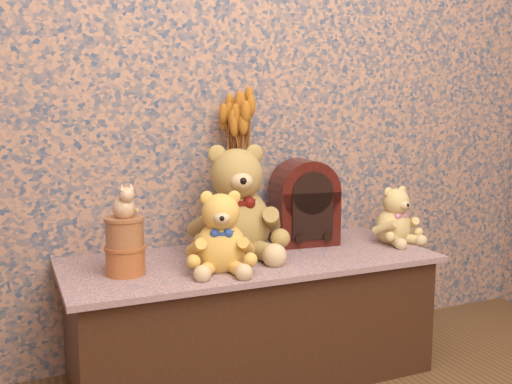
# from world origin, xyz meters

# --- Properties ---
(display_shelf) EXTENTS (1.30, 0.55, 0.44)m
(display_shelf) POSITION_xyz_m (0.00, 1.23, 0.22)
(display_shelf) COLOR #394676
(display_shelf) RESTS_ON ground
(teddy_large) EXTENTS (0.40, 0.45, 0.43)m
(teddy_large) POSITION_xyz_m (-0.03, 1.29, 0.65)
(teddy_large) COLOR olive
(teddy_large) RESTS_ON display_shelf
(teddy_medium) EXTENTS (0.29, 0.32, 0.28)m
(teddy_medium) POSITION_xyz_m (-0.15, 1.12, 0.58)
(teddy_medium) COLOR gold
(teddy_medium) RESTS_ON display_shelf
(teddy_small) EXTENTS (0.22, 0.25, 0.24)m
(teddy_small) POSITION_xyz_m (0.60, 1.22, 0.56)
(teddy_small) COLOR #D9B467
(teddy_small) RESTS_ON display_shelf
(cathedral_radio) EXTENTS (0.26, 0.20, 0.33)m
(cathedral_radio) POSITION_xyz_m (0.27, 1.35, 0.60)
(cathedral_radio) COLOR #3B100A
(cathedral_radio) RESTS_ON display_shelf
(ceramic_vase) EXTENTS (0.14, 0.14, 0.18)m
(ceramic_vase) POSITION_xyz_m (0.01, 1.37, 0.53)
(ceramic_vase) COLOR tan
(ceramic_vase) RESTS_ON display_shelf
(dried_stalks) EXTENTS (0.22, 0.22, 0.41)m
(dried_stalks) POSITION_xyz_m (0.01, 1.37, 0.83)
(dried_stalks) COLOR #B4651C
(dried_stalks) RESTS_ON ceramic_vase
(biscuit_tin_lower) EXTENTS (0.13, 0.13, 0.09)m
(biscuit_tin_lower) POSITION_xyz_m (-0.45, 1.20, 0.48)
(biscuit_tin_lower) COLOR #C98A3B
(biscuit_tin_lower) RESTS_ON display_shelf
(biscuit_tin_upper) EXTENTS (0.13, 0.13, 0.09)m
(biscuit_tin_upper) POSITION_xyz_m (-0.45, 1.20, 0.58)
(biscuit_tin_upper) COLOR tan
(biscuit_tin_upper) RESTS_ON biscuit_tin_lower
(cat_figurine) EXTENTS (0.10, 0.11, 0.11)m
(cat_figurine) POSITION_xyz_m (-0.45, 1.20, 0.68)
(cat_figurine) COLOR silver
(cat_figurine) RESTS_ON biscuit_tin_upper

